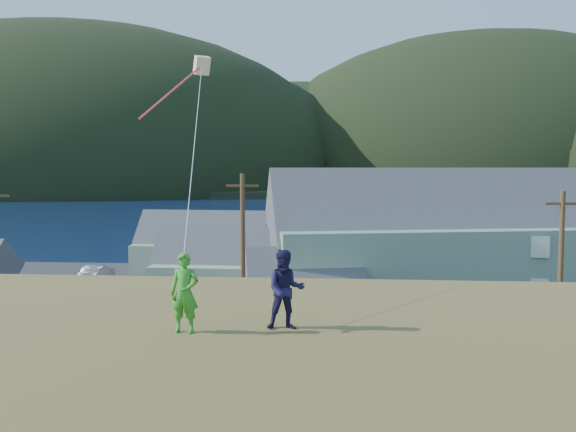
# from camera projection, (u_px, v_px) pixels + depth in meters

# --- Properties ---
(ground) EXTENTS (900.00, 900.00, 0.00)m
(ground) POSITION_uv_depth(u_px,v_px,m) (292.00, 382.00, 30.35)
(ground) COLOR #0A1638
(ground) RESTS_ON ground
(grass_strip) EXTENTS (110.00, 8.00, 0.10)m
(grass_strip) POSITION_uv_depth(u_px,v_px,m) (288.00, 396.00, 28.36)
(grass_strip) COLOR #4C3D19
(grass_strip) RESTS_ON ground
(waterfront_lot) EXTENTS (72.00, 36.00, 0.12)m
(waterfront_lot) POSITION_uv_depth(u_px,v_px,m) (310.00, 304.00, 47.24)
(waterfront_lot) COLOR #28282B
(waterfront_lot) RESTS_ON ground
(wharf) EXTENTS (26.00, 14.00, 0.90)m
(wharf) POSITION_uv_depth(u_px,v_px,m) (266.00, 255.00, 70.55)
(wharf) COLOR gray
(wharf) RESTS_ON ground
(far_shore) EXTENTS (900.00, 320.00, 2.00)m
(far_shore) POSITION_uv_depth(u_px,v_px,m) (337.00, 183.00, 358.14)
(far_shore) COLOR black
(far_shore) RESTS_ON ground
(far_hills) EXTENTS (760.00, 265.00, 143.00)m
(far_hills) POSITION_uv_depth(u_px,v_px,m) (412.00, 183.00, 304.82)
(far_hills) COLOR black
(far_hills) RESTS_ON ground
(lodge) EXTENTS (35.81, 16.62, 12.16)m
(lodge) POSITION_uv_depth(u_px,v_px,m) (505.00, 242.00, 47.04)
(lodge) COLOR gray
(lodge) RESTS_ON waterfront_lot
(shed_palegreen_near) EXTENTS (9.66, 6.18, 6.96)m
(shed_palegreen_near) POSITION_uv_depth(u_px,v_px,m) (221.00, 272.00, 46.08)
(shed_palegreen_near) COLOR gray
(shed_palegreen_near) RESTS_ON waterfront_lot
(shed_white) EXTENTS (8.43, 6.44, 6.03)m
(shed_white) POSITION_uv_depth(u_px,v_px,m) (306.00, 290.00, 41.03)
(shed_white) COLOR white
(shed_white) RESTS_ON waterfront_lot
(shed_palegreen_far) EXTENTS (11.82, 7.27, 7.69)m
(shed_palegreen_far) POSITION_uv_depth(u_px,v_px,m) (203.00, 250.00, 55.65)
(shed_palegreen_far) COLOR slate
(shed_palegreen_far) RESTS_ON waterfront_lot
(utility_poles) EXTENTS (28.17, 0.24, 9.74)m
(utility_poles) POSITION_uv_depth(u_px,v_px,m) (257.00, 277.00, 31.62)
(utility_poles) COLOR #47331E
(utility_poles) RESTS_ON waterfront_lot
(parked_cars) EXTENTS (21.67, 11.14, 1.52)m
(parked_cars) POSITION_uv_depth(u_px,v_px,m) (185.00, 282.00, 52.18)
(parked_cars) COLOR white
(parked_cars) RESTS_ON waterfront_lot
(kite_flyer_green) EXTENTS (0.55, 0.38, 1.45)m
(kite_flyer_green) POSITION_uv_depth(u_px,v_px,m) (185.00, 293.00, 11.58)
(kite_flyer_green) COLOR green
(kite_flyer_green) RESTS_ON hillside
(kite_flyer_navy) EXTENTS (0.80, 0.66, 1.48)m
(kite_flyer_navy) POSITION_uv_depth(u_px,v_px,m) (286.00, 290.00, 11.83)
(kite_flyer_navy) COLOR #1A173F
(kite_flyer_navy) RESTS_ON hillside
(kite_rig) EXTENTS (1.38, 4.52, 9.73)m
(kite_rig) POSITION_uv_depth(u_px,v_px,m) (197.00, 71.00, 19.35)
(kite_rig) COLOR #F9E3BD
(kite_rig) RESTS_ON ground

